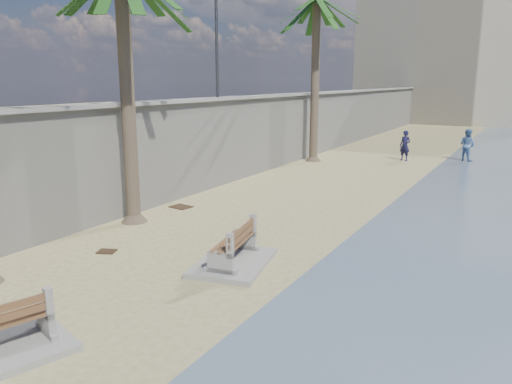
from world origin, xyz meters
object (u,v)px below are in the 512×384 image
at_px(bench_far, 233,248).
at_px(person_a, 405,143).
at_px(palm_back, 317,2).
at_px(person_b, 467,143).

relative_size(bench_far, person_a, 1.36).
distance_m(palm_back, person_b, 11.00).
xyz_separation_m(bench_far, person_b, (2.70, 19.53, 0.55)).
distance_m(bench_far, palm_back, 17.81).
bearing_deg(person_a, palm_back, -132.13).
distance_m(palm_back, person_a, 8.77).
relative_size(palm_back, person_b, 4.77).
relative_size(bench_far, palm_back, 0.28).
xyz_separation_m(palm_back, person_b, (7.21, 4.14, -7.19)).
bearing_deg(person_a, bench_far, -72.09).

